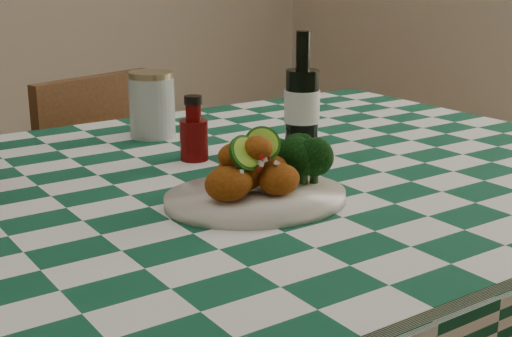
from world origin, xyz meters
TOP-DOWN VIEW (x-y plane):
  - plate at (0.03, -0.14)m, footprint 0.32×0.28m
  - fried_chicken_pile at (0.03, -0.14)m, footprint 0.13×0.10m
  - broccoli_side at (0.13, -0.13)m, footprint 0.09×0.09m
  - ketchup_bottle at (0.08, 0.12)m, footprint 0.06×0.06m
  - mason_jar at (0.10, 0.33)m, footprint 0.11×0.11m
  - beer_bottle at (0.27, 0.05)m, footprint 0.09×0.09m
  - wooden_chair_right at (0.23, 0.68)m, footprint 0.48×0.49m

SIDE VIEW (x-z plane):
  - wooden_chair_right at x=0.23m, z-range 0.00..0.84m
  - plate at x=0.03m, z-range 0.79..0.80m
  - broccoli_side at x=0.13m, z-range 0.80..0.87m
  - ketchup_bottle at x=0.08m, z-range 0.79..0.90m
  - fried_chicken_pile at x=0.03m, z-range 0.80..0.89m
  - mason_jar at x=0.10m, z-range 0.79..0.92m
  - beer_bottle at x=0.27m, z-range 0.79..1.01m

